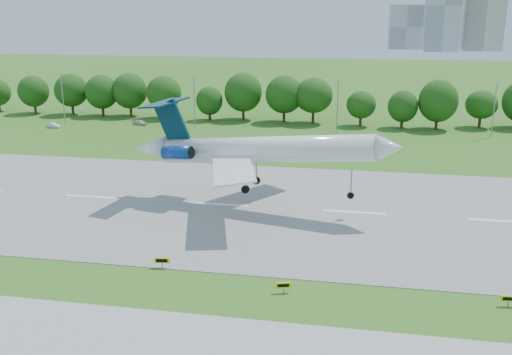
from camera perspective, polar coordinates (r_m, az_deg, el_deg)
name	(u,v)px	position (r m, az deg, el deg)	size (l,w,h in m)	color
ground	(162,280)	(62.98, -9.37, -10.04)	(600.00, 600.00, 0.00)	#326219
runway	(218,204)	(85.07, -3.82, -2.71)	(400.00, 45.00, 0.08)	gray
tree_line	(280,98)	(147.88, 2.44, 7.94)	(288.40, 8.40, 10.40)	#382314
light_poles	(264,103)	(138.45, 0.84, 7.44)	(175.90, 0.25, 12.19)	gray
skyline	(478,7)	(450.79, 21.32, 15.62)	(127.00, 52.00, 80.00)	#B2B2B7
airliner	(252,149)	(81.91, -0.44, 2.91)	(40.20, 28.81, 12.60)	white
taxi_sign_left	(162,260)	(65.24, -9.37, -8.19)	(1.76, 0.40, 1.23)	gray
taxi_sign_centre	(284,285)	(59.20, 2.79, -10.72)	(1.60, 0.63, 1.14)	gray
taxi_sign_right	(509,299)	(61.82, 23.96, -11.01)	(1.59, 0.34, 1.11)	gray
service_vehicle_a	(53,125)	(149.65, -19.62, 4.93)	(1.23, 3.53, 1.16)	silver
service_vehicle_b	(140,122)	(147.62, -11.55, 5.43)	(1.52, 3.78, 1.29)	silver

